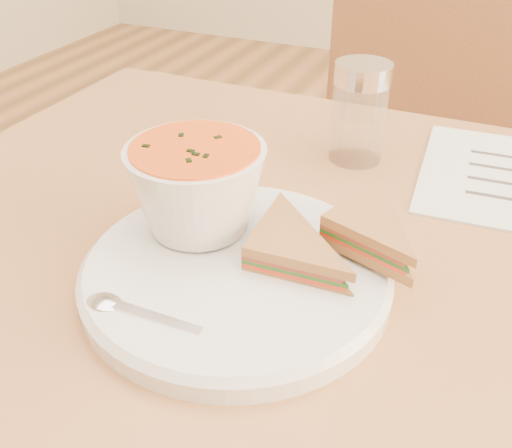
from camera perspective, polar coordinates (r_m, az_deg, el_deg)
The scene contains 7 objects.
chair_far at distance 1.11m, azimuth 12.16°, elevation -1.54°, with size 0.39×0.39×0.88m, color brown, non-canonical shape.
plate at distance 0.50m, azimuth -2.00°, elevation -4.94°, with size 0.27×0.27×0.02m, color white, non-canonical shape.
soup_bowl at distance 0.51m, azimuth -5.86°, elevation 3.20°, with size 0.12×0.12×0.09m, color white, non-canonical shape.
sandwich_half_a at distance 0.47m, azimuth -1.46°, elevation -3.77°, with size 0.10×0.10×0.03m, color #AB693C, non-canonical shape.
sandwich_half_b at distance 0.50m, azimuth 6.37°, elevation -0.52°, with size 0.09×0.09×0.03m, color #AB693C, non-canonical shape.
spoon at distance 0.44m, azimuth -9.98°, elevation -9.33°, with size 0.16×0.03×0.01m, color silver, non-canonical shape.
condiment_shaker at distance 0.68m, azimuth 10.27°, elevation 10.87°, with size 0.06×0.06×0.12m, color silver, non-canonical shape.
Camera 1 is at (0.09, -0.44, 1.07)m, focal length 40.00 mm.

